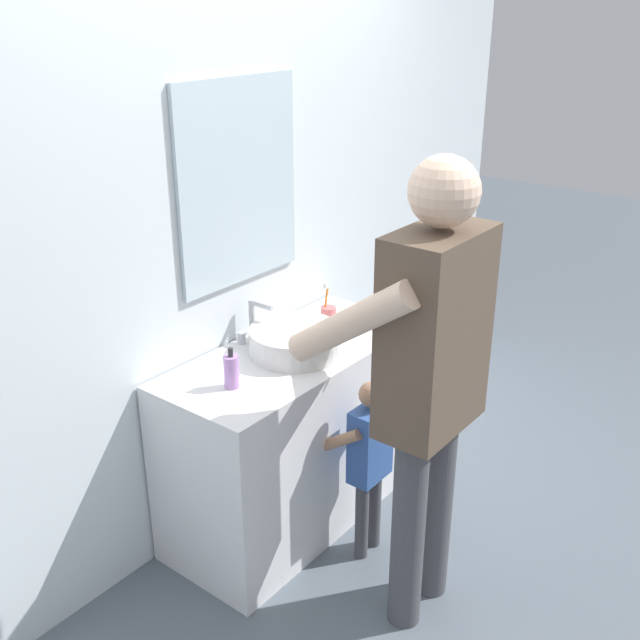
{
  "coord_description": "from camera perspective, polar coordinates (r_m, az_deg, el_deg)",
  "views": [
    {
      "loc": [
        -2.19,
        -1.56,
        2.22
      ],
      "look_at": [
        0.0,
        0.15,
        1.02
      ],
      "focal_mm": 42.42,
      "sensor_mm": 36.0,
      "label": 1
    }
  ],
  "objects": [
    {
      "name": "child_toddler",
      "position": [
        3.15,
        3.67,
        -9.99
      ],
      "size": [
        0.25,
        0.25,
        0.82
      ],
      "color": "#47474C",
      "rests_on": "ground"
    },
    {
      "name": "faucet",
      "position": [
        3.29,
        -4.99,
        -0.12
      ],
      "size": [
        0.18,
        0.14,
        0.18
      ],
      "color": "#B7BABF",
      "rests_on": "vanity_cabinet"
    },
    {
      "name": "vanity_cabinet",
      "position": [
        3.4,
        -2.02,
        -8.74
      ],
      "size": [
        1.22,
        0.54,
        0.83
      ],
      "primitive_type": "cube",
      "color": "white",
      "rests_on": "ground"
    },
    {
      "name": "toothbrush_cup",
      "position": [
        3.41,
        0.62,
        0.29
      ],
      "size": [
        0.07,
        0.07,
        0.21
      ],
      "color": "#D86666",
      "rests_on": "vanity_cabinet"
    },
    {
      "name": "adult_parent",
      "position": [
        2.62,
        8.19,
        -3.05
      ],
      "size": [
        0.55,
        0.58,
        1.77
      ],
      "color": "#47474C",
      "rests_on": "ground"
    },
    {
      "name": "sink_basin",
      "position": [
        3.16,
        -1.86,
        -1.56
      ],
      "size": [
        0.39,
        0.39,
        0.11
      ],
      "color": "silver",
      "rests_on": "vanity_cabinet"
    },
    {
      "name": "soap_bottle",
      "position": [
        2.9,
        -6.69,
        -3.85
      ],
      "size": [
        0.06,
        0.06,
        0.16
      ],
      "color": "#B27FC6",
      "rests_on": "vanity_cabinet"
    },
    {
      "name": "ground_plane",
      "position": [
        3.49,
        2.02,
        -16.16
      ],
      "size": [
        14.0,
        14.0,
        0.0
      ],
      "primitive_type": "plane",
      "color": "slate"
    },
    {
      "name": "back_wall",
      "position": [
        3.21,
        -6.67,
        7.54
      ],
      "size": [
        4.4,
        0.1,
        2.7
      ],
      "color": "silver",
      "rests_on": "ground"
    }
  ]
}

